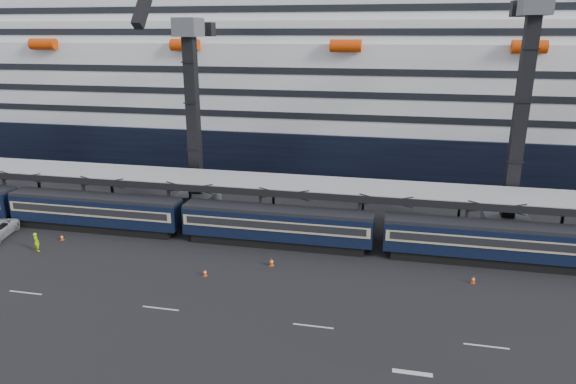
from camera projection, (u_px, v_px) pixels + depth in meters
name	position (u px, v px, depth m)	size (l,w,h in m)	color
ground	(346.00, 302.00, 40.76)	(260.00, 260.00, 0.00)	black
lane_markings	(460.00, 353.00, 34.24)	(111.00, 4.27, 0.02)	beige
train	(310.00, 227.00, 50.36)	(133.05, 3.00, 4.05)	black
canopy	(362.00, 189.00, 52.25)	(130.00, 6.25, 5.53)	#97999F
cruise_ship	(372.00, 86.00, 80.19)	(214.09, 28.84, 34.00)	black
crane_dark_near	(191.00, 111.00, 58.53)	(4.50, 17.75, 35.08)	#4E5056
crane_dark_mid	(522.00, 108.00, 50.18)	(4.50, 18.24, 39.64)	#4E5056
worker	(36.00, 242.00, 49.94)	(0.70, 0.46, 1.92)	#C0F10C
traffic_cone_b	(62.00, 237.00, 52.76)	(0.34, 0.34, 0.68)	#DF3D07
traffic_cone_c	(272.00, 262.00, 46.95)	(0.41, 0.41, 0.83)	#DF3D07
traffic_cone_d	(205.00, 272.00, 45.02)	(0.35, 0.35, 0.70)	#DF3D07
traffic_cone_e	(473.00, 279.00, 43.71)	(0.36, 0.36, 0.72)	#DF3D07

